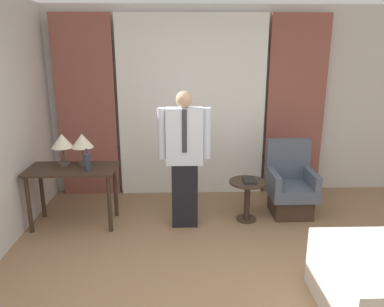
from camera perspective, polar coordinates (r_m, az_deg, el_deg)
wall_back at (r=5.52m, az=-0.07°, el=7.81°), size 10.00×0.06×2.70m
curtain_sheer_center at (r=5.40m, az=-0.03°, el=6.98°), size 2.10×0.06×2.58m
curtain_drape_left at (r=5.57m, az=-15.80°, el=6.65°), size 0.83×0.06×2.58m
curtain_drape_right at (r=5.65m, az=15.49°, el=6.81°), size 0.83×0.06×2.58m
desk at (r=4.76m, az=-17.76°, el=-3.48°), size 1.06×0.55×0.73m
table_lamp_left at (r=4.80m, az=-19.18°, el=1.64°), size 0.27×0.27×0.39m
table_lamp_right at (r=4.73m, az=-16.37°, el=1.68°), size 0.27×0.27×0.39m
bottle_near_edge at (r=4.53m, az=-15.64°, el=-1.23°), size 0.07×0.07×0.27m
person at (r=4.41m, az=-1.15°, el=-0.27°), size 0.62×0.20×1.66m
armchair at (r=5.10m, az=14.73°, el=-5.16°), size 0.57×0.59×0.96m
side_table at (r=4.77m, az=8.42°, el=-6.08°), size 0.46×0.46×0.52m
book at (r=4.70m, az=8.76°, el=-4.08°), size 0.15×0.22×0.03m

